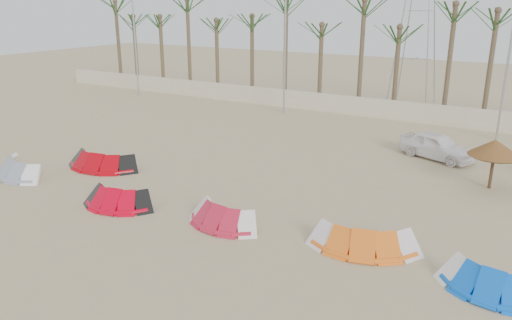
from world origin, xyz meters
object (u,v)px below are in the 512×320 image
Objects in this scene: kite_red_left at (107,159)px; car at (437,146)px; kite_red_mid at (123,196)px; kite_orange at (367,235)px; parasol_left at (495,148)px; parasol_mid at (495,149)px; kite_blue at (494,277)px; kite_red_right at (226,213)px; kite_grey at (24,166)px.

car is at bearing 35.49° from kite_red_left.
kite_orange is at bearing 9.57° from kite_red_mid.
parasol_left reaches higher than parasol_mid.
parasol_left is at bearing 97.42° from kite_blue.
kite_red_right is 12.96m from car.
kite_red_right is at bearing 178.51° from car.
kite_red_mid is (6.66, -0.34, -0.00)m from kite_grey.
kite_blue is (19.99, 0.56, -0.00)m from kite_grey.
car is (13.49, 9.62, 0.24)m from kite_red_left.
parasol_mid is at bearing 28.57° from parasol_left.
kite_grey is at bearing -154.16° from parasol_left.
kite_blue is at bearing 1.13° from kite_red_right.
kite_grey is 1.12× the size of kite_red_mid.
kite_red_left is 17.66m from parasol_mid.
kite_blue is at bearing -82.82° from parasol_mid.
kite_red_mid is at bearing 164.48° from car.
parasol_mid is at bearing 97.18° from kite_blue.
parasol_left is 0.07m from parasol_mid.
kite_red_mid is 4.48m from kite_red_right.
parasol_left reaches higher than kite_red_left.
kite_grey is at bearing -178.03° from kite_red_right.
parasol_mid reaches higher than kite_red_right.
kite_orange is at bearing -109.46° from parasol_left.
kite_red_left is at bearing -158.70° from parasol_mid.
car reaches higher than kite_orange.
car is (9.32, 12.72, 0.25)m from kite_red_mid.
parasol_mid is (7.82, 8.77, 1.36)m from kite_red_right.
parasol_left is 1.03× the size of parasol_mid.
kite_orange is 0.97× the size of car.
car reaches higher than kite_blue.
kite_grey is at bearing -154.16° from parasol_mid.
kite_red_left is at bearing 146.20° from car.
kite_red_left and kite_orange have the same top height.
kite_blue is 8.77m from parasol_left.
kite_red_mid is 0.84× the size of kite_orange.
kite_blue is at bearing -82.58° from parasol_left.
parasol_mid is (12.24, 9.50, 1.36)m from kite_red_mid.
kite_red_left is at bearing 172.83° from kite_blue.
parasol_left is at bearing 48.36° from kite_red_right.
kite_grey is 1.13× the size of kite_blue.
parasol_mid is (-1.08, 8.60, 1.36)m from kite_blue.
kite_red_right is 5.07m from kite_orange.
kite_orange is (13.59, -1.52, -0.00)m from kite_red_left.
kite_red_right is at bearing -170.21° from kite_orange.
kite_orange is (9.42, 1.59, 0.00)m from kite_red_mid.
kite_grey is 1.14× the size of kite_red_right.
kite_red_left is 5.19m from kite_red_mid.
kite_red_left is 16.56m from car.
parasol_left is at bearing -117.55° from car.
kite_red_mid is (4.17, -3.10, -0.01)m from kite_red_left.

